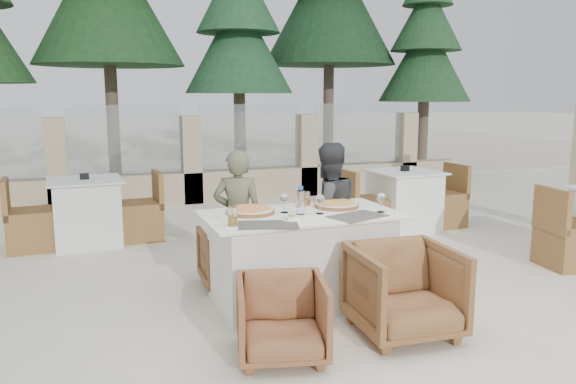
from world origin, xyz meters
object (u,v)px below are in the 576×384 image
object	(u,v)px
diner_right	(327,213)
bg_table_b	(404,201)
wine_glass_near	(320,203)
wine_glass_centre	(284,202)
pizza_left	(251,210)
dining_table	(301,258)
water_bottle	(301,200)
wine_glass_corner	(381,201)
beer_glass_left	(233,216)
diner_left	(238,218)
pizza_right	(337,204)
olive_dish	(292,218)
armchair_far_right	(330,245)
armchair_near_right	(404,291)
armchair_near_left	(282,319)
armchair_far_left	(233,257)
beer_glass_right	(307,199)
bg_table_a	(87,212)

from	to	relation	value
diner_right	bg_table_b	size ratio (longest dim) A/B	0.80
wine_glass_near	wine_glass_centre	bearing A→B (deg)	150.78
pizza_left	bg_table_b	xyz separation A→B (m)	(2.59, 1.76, -0.41)
dining_table	water_bottle	size ratio (longest dim) A/B	6.89
wine_glass_corner	beer_glass_left	size ratio (longest dim) A/B	1.28
pizza_left	wine_glass_corner	world-z (taller)	wine_glass_corner
pizza_left	diner_left	world-z (taller)	diner_left
water_bottle	bg_table_b	size ratio (longest dim) A/B	0.14
wine_glass_near	pizza_right	bearing A→B (deg)	38.38
wine_glass_centre	olive_dish	bearing A→B (deg)	-99.01
water_bottle	beer_glass_left	distance (m)	0.66
armchair_far_right	armchair_near_right	size ratio (longest dim) A/B	0.93
wine_glass_centre	diner_right	bearing A→B (deg)	32.36
armchair_far_right	pizza_left	bearing A→B (deg)	19.61
olive_dish	armchair_far_right	world-z (taller)	olive_dish
diner_right	armchair_near_right	bearing A→B (deg)	84.73
pizza_right	beer_glass_left	size ratio (longest dim) A/B	2.67
beer_glass_left	armchair_near_left	xyz separation A→B (m)	(0.14, -0.67, -0.57)
diner_left	bg_table_b	size ratio (longest dim) A/B	0.76
water_bottle	bg_table_b	world-z (taller)	water_bottle
wine_glass_near	armchair_far_right	distance (m)	0.93
water_bottle	beer_glass_left	world-z (taller)	water_bottle
pizza_left	diner_left	size ratio (longest dim) A/B	0.32
pizza_right	wine_glass_corner	distance (m)	0.41
wine_glass_near	olive_dish	world-z (taller)	wine_glass_near
dining_table	diner_left	size ratio (longest dim) A/B	1.28
olive_dish	armchair_far_left	world-z (taller)	olive_dish
pizza_right	dining_table	bearing A→B (deg)	-162.03
wine_glass_corner	bg_table_b	bearing A→B (deg)	53.27
wine_glass_corner	beer_glass_left	xyz separation A→B (m)	(-1.28, -0.03, -0.02)
beer_glass_right	pizza_left	bearing A→B (deg)	-165.87
diner_right	bg_table_a	bearing A→B (deg)	-52.97
wine_glass_centre	diner_left	world-z (taller)	diner_left
armchair_far_right	bg_table_a	distance (m)	2.98
armchair_far_left	diner_left	size ratio (longest dim) A/B	0.48
armchair_far_right	bg_table_a	world-z (taller)	bg_table_a
bg_table_b	dining_table	bearing A→B (deg)	-141.34
water_bottle	armchair_near_right	xyz separation A→B (m)	(0.48, -0.83, -0.55)
dining_table	armchair_far_right	bearing A→B (deg)	46.40
wine_glass_corner	pizza_left	bearing A→B (deg)	161.63
wine_glass_corner	armchair_near_right	distance (m)	0.86
armchair_far_right	diner_left	world-z (taller)	diner_left
pizza_left	wine_glass_centre	xyz separation A→B (m)	(0.27, -0.07, 0.07)
armchair_far_left	armchair_far_right	distance (m)	0.95
olive_dish	armchair_near_left	distance (m)	0.92
armchair_near_left	armchair_near_right	size ratio (longest dim) A/B	0.82
dining_table	water_bottle	world-z (taller)	water_bottle
beer_glass_left	wine_glass_corner	bearing A→B (deg)	1.17
olive_dish	armchair_near_left	bearing A→B (deg)	-116.07
pizza_left	bg_table_a	size ratio (longest dim) A/B	0.24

